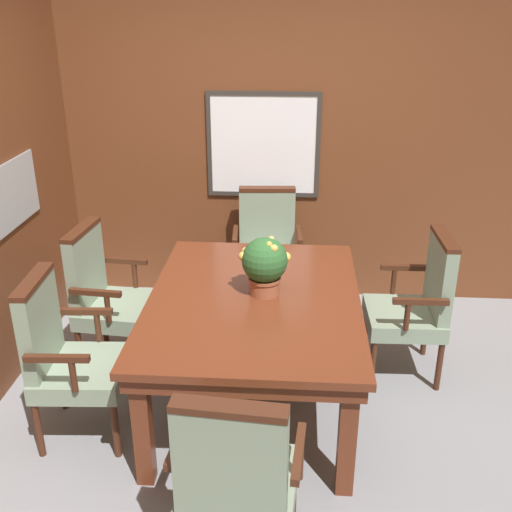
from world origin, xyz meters
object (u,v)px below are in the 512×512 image
at_px(dining_table, 254,310).
at_px(chair_right_far, 417,302).
at_px(chair_left_near, 66,354).
at_px(chair_head_far, 267,248).
at_px(chair_head_near, 237,479).
at_px(potted_plant, 265,264).
at_px(chair_left_far, 106,293).

bearing_deg(dining_table, chair_right_far, 21.09).
bearing_deg(chair_left_near, chair_head_far, -35.98).
xyz_separation_m(dining_table, chair_right_far, (1.05, 0.41, -0.12)).
distance_m(chair_head_near, potted_plant, 1.37).
distance_m(dining_table, chair_head_near, 1.26).
bearing_deg(chair_right_far, chair_left_far, -90.87).
xyz_separation_m(chair_head_near, potted_plant, (0.04, 1.31, 0.40)).
distance_m(chair_head_near, chair_left_near, 1.38).
bearing_deg(potted_plant, dining_table, -138.71).
height_order(dining_table, chair_head_far, chair_head_far).
xyz_separation_m(chair_head_far, potted_plant, (0.05, -1.22, 0.40)).
height_order(chair_right_far, chair_left_far, same).
relative_size(dining_table, chair_head_near, 1.68).
xyz_separation_m(chair_head_near, chair_left_near, (-1.06, 0.88, 0.00)).
bearing_deg(chair_right_far, dining_table, -70.28).
xyz_separation_m(chair_right_far, chair_left_far, (-2.10, -0.02, 0.00)).
bearing_deg(chair_head_near, chair_head_far, -84.98).
xyz_separation_m(dining_table, chair_left_far, (-1.04, 0.39, -0.12)).
xyz_separation_m(chair_right_far, potted_plant, (-1.00, -0.36, 0.40)).
xyz_separation_m(chair_left_near, potted_plant, (1.10, 0.42, 0.40)).
bearing_deg(chair_right_far, chair_head_far, -130.88).
distance_m(chair_right_far, chair_left_far, 2.10).
height_order(chair_head_near, chair_head_far, same).
bearing_deg(chair_head_near, potted_plant, -86.91).
distance_m(dining_table, chair_left_near, 1.11).
distance_m(dining_table, chair_right_far, 1.14).
xyz_separation_m(chair_head_far, chair_left_far, (-1.05, -0.88, 0.00)).
height_order(chair_left_near, chair_left_far, same).
height_order(dining_table, chair_head_near, chair_head_near).
bearing_deg(chair_right_far, potted_plant, -71.72).
height_order(chair_right_far, potted_plant, potted_plant).
relative_size(dining_table, chair_right_far, 1.68).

